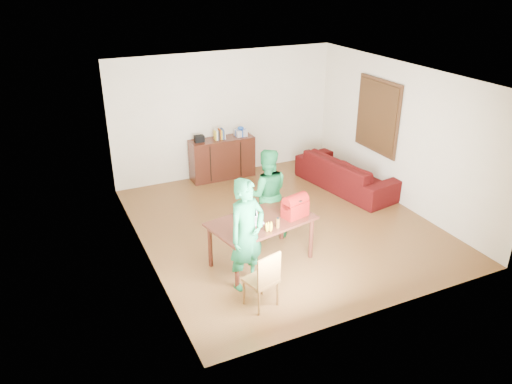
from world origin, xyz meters
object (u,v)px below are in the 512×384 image
table (261,225)px  sofa (347,173)px  chair (261,290)px  laptop (251,220)px  person_far (266,193)px  red_bag (295,208)px  bottle (278,223)px  person_near (247,234)px

table → sofa: table is taller
chair → laptop: laptop is taller
person_far → sofa: size_ratio=0.68×
chair → red_bag: (1.01, 0.90, 0.64)m
person_far → laptop: size_ratio=4.65×
sofa → red_bag: bearing=119.9°
table → bottle: bottle is taller
table → red_bag: bearing=-23.0°
table → person_near: (-0.46, -0.47, 0.19)m
table → chair: (-0.48, -1.01, -0.40)m
person_near → bottle: bearing=-3.5°
table → red_bag: 0.59m
person_near → sofa: bearing=16.5°
laptop → red_bag: size_ratio=0.86×
laptop → table: bearing=4.5°
laptop → red_bag: bearing=-8.8°
bottle → sofa: (2.73, 2.15, -0.49)m
table → laptop: laptop is taller
person_far → red_bag: size_ratio=4.02×
chair → person_near: bearing=72.3°
person_near → bottle: size_ratio=9.90×
chair → red_bag: bearing=26.7°
person_far → table: bearing=76.0°
sofa → person_far: bearing=104.4°
table → person_near: bearing=-145.5°
chair → person_far: (0.93, 1.75, 0.54)m
chair → laptop: size_ratio=2.55×
person_far → laptop: (-0.63, -0.77, -0.00)m
person_near → table: bearing=27.7°
person_far → laptop: 0.99m
sofa → table: bearing=112.8°
bottle → red_bag: bearing=27.5°
laptop → person_far: bearing=48.9°
table → red_bag: (0.53, -0.11, 0.24)m
red_bag → sofa: size_ratio=0.17×
red_bag → person_near: bearing=-173.9°
chair → laptop: 1.16m
chair → red_bag: red_bag is taller
person_near → sofa: size_ratio=0.73×
bottle → red_bag: (0.41, 0.21, 0.06)m
red_bag → bottle: bearing=-166.8°
chair → sofa: 4.37m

